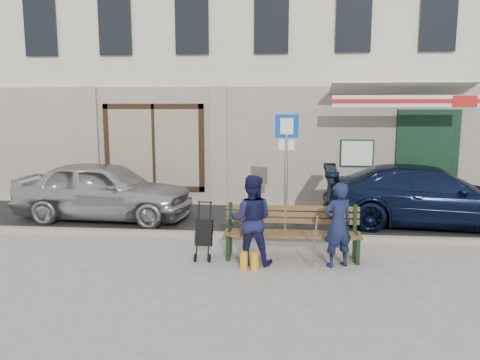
# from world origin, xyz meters

# --- Properties ---
(ground) EXTENTS (80.00, 80.00, 0.00)m
(ground) POSITION_xyz_m (0.00, 0.00, 0.00)
(ground) COLOR #9E9991
(ground) RESTS_ON ground
(asphalt_lane) EXTENTS (60.00, 3.20, 0.01)m
(asphalt_lane) POSITION_xyz_m (0.00, 3.10, 0.01)
(asphalt_lane) COLOR #282828
(asphalt_lane) RESTS_ON ground
(curb) EXTENTS (60.00, 0.18, 0.12)m
(curb) POSITION_xyz_m (0.00, 1.50, 0.06)
(curb) COLOR #9E9384
(curb) RESTS_ON ground
(building) EXTENTS (20.00, 8.27, 10.00)m
(building) POSITION_xyz_m (0.01, 8.45, 4.97)
(building) COLOR beige
(building) RESTS_ON ground
(car_silver) EXTENTS (4.24, 1.88, 1.42)m
(car_silver) POSITION_xyz_m (-3.86, 2.84, 0.71)
(car_silver) COLOR #AEADB2
(car_silver) RESTS_ON ground
(car_navy) EXTENTS (4.79, 2.18, 1.36)m
(car_navy) POSITION_xyz_m (3.63, 3.00, 0.68)
(car_navy) COLOR black
(car_navy) RESTS_ON ground
(parking_sign) EXTENTS (0.47, 0.11, 2.52)m
(parking_sign) POSITION_xyz_m (0.43, 1.69, 1.68)
(parking_sign) COLOR gray
(parking_sign) RESTS_ON ground
(bench) EXTENTS (2.40, 1.17, 0.98)m
(bench) POSITION_xyz_m (0.50, 0.35, 0.46)
(bench) COLOR brown
(bench) RESTS_ON ground
(man) EXTENTS (0.62, 0.53, 1.44)m
(man) POSITION_xyz_m (1.29, -0.01, 0.72)
(man) COLOR #141A38
(man) RESTS_ON ground
(woman) EXTENTS (0.78, 0.62, 1.54)m
(woman) POSITION_xyz_m (-0.16, 0.01, 0.77)
(woman) COLOR #15173C
(woman) RESTS_ON ground
(stroller) EXTENTS (0.30, 0.42, 1.01)m
(stroller) POSITION_xyz_m (-1.01, 0.19, 0.45)
(stroller) COLOR black
(stroller) RESTS_ON ground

